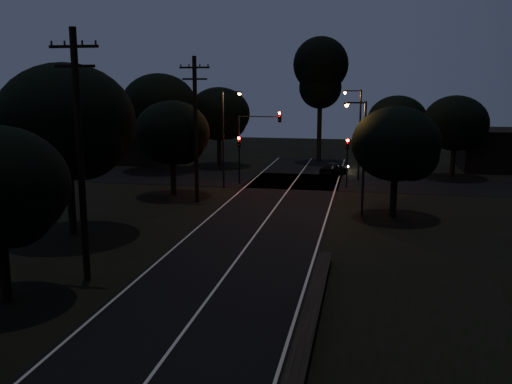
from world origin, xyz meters
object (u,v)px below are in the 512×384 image
(signal_mast, at_px, (258,134))
(streetlight_c, at_px, (361,150))
(signal_right, at_px, (347,154))
(streetlight_a, at_px, (225,132))
(tall_pine, at_px, (321,72))
(streetlight_b, at_px, (358,128))
(utility_pole_far, at_px, (196,127))
(car, at_px, (334,169))
(utility_pole_mid, at_px, (80,153))
(signal_left, at_px, (239,151))

(signal_mast, relative_size, streetlight_c, 0.83)
(signal_right, distance_m, streetlight_c, 10.18)
(signal_right, xyz_separation_m, streetlight_c, (1.23, -9.99, 1.51))
(signal_mast, bearing_deg, streetlight_a, -140.23)
(tall_pine, height_order, streetlight_c, tall_pine)
(streetlight_b, bearing_deg, utility_pole_far, -133.30)
(utility_pole_far, bearing_deg, signal_mast, 68.89)
(car, bearing_deg, signal_right, 126.21)
(utility_pole_mid, xyz_separation_m, streetlight_a, (0.69, 23.00, -1.10))
(signal_left, bearing_deg, tall_pine, 69.54)
(utility_pole_mid, xyz_separation_m, tall_pine, (7.00, 40.00, 3.93))
(streetlight_c, bearing_deg, signal_mast, 131.19)
(utility_pole_far, xyz_separation_m, signal_right, (10.60, 7.99, -2.65))
(streetlight_b, bearing_deg, signal_right, -100.00)
(signal_right, bearing_deg, streetlight_c, -82.98)
(signal_mast, height_order, car, signal_mast)
(utility_pole_mid, height_order, signal_left, utility_pole_mid)
(signal_mast, bearing_deg, signal_left, -179.87)
(streetlight_b, bearing_deg, tall_pine, 111.38)
(signal_mast, relative_size, streetlight_a, 0.78)
(signal_left, xyz_separation_m, streetlight_a, (-0.71, -1.99, 1.80))
(streetlight_a, bearing_deg, streetlight_c, -35.69)
(utility_pole_mid, height_order, signal_right, utility_pole_mid)
(streetlight_a, bearing_deg, signal_left, 70.41)
(tall_pine, distance_m, streetlight_b, 12.84)
(utility_pole_mid, relative_size, streetlight_a, 1.38)
(utility_pole_far, xyz_separation_m, streetlight_b, (11.31, 12.00, -0.85))
(car, bearing_deg, tall_pine, -53.17)
(tall_pine, bearing_deg, signal_left, -110.46)
(tall_pine, height_order, streetlight_a, tall_pine)
(utility_pole_far, xyz_separation_m, car, (9.20, 14.00, -4.86))
(signal_right, distance_m, car, 6.56)
(streetlight_c, height_order, car, streetlight_c)
(utility_pole_far, xyz_separation_m, signal_mast, (3.09, 7.99, -1.15))
(signal_mast, height_order, streetlight_a, streetlight_a)
(utility_pole_far, relative_size, streetlight_c, 1.40)
(utility_pole_far, relative_size, signal_left, 2.56)
(signal_right, xyz_separation_m, streetlight_b, (0.71, 4.01, 1.80))
(utility_pole_far, xyz_separation_m, streetlight_a, (0.69, 6.00, -0.85))
(utility_pole_far, bearing_deg, streetlight_a, 83.41)
(streetlight_b, bearing_deg, car, 136.50)
(signal_left, xyz_separation_m, signal_mast, (1.69, 0.00, 1.50))
(utility_pole_far, distance_m, signal_right, 13.53)
(streetlight_b, relative_size, car, 2.17)
(signal_right, relative_size, streetlight_a, 0.51)
(utility_pole_far, bearing_deg, car, 56.69)
(utility_pole_mid, height_order, tall_pine, tall_pine)
(utility_pole_far, relative_size, signal_mast, 1.68)
(signal_left, distance_m, car, 10.09)
(signal_left, relative_size, streetlight_a, 0.51)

